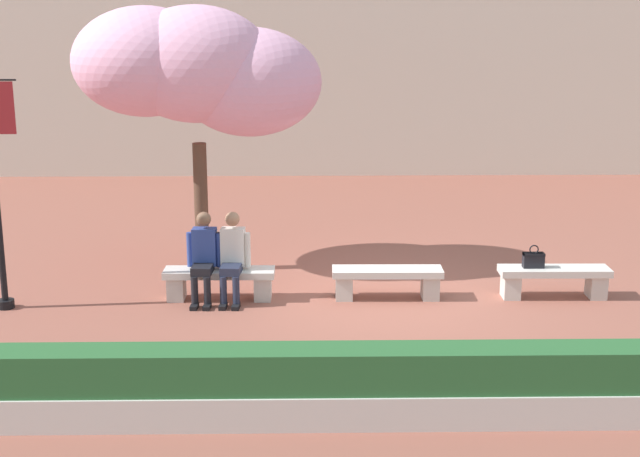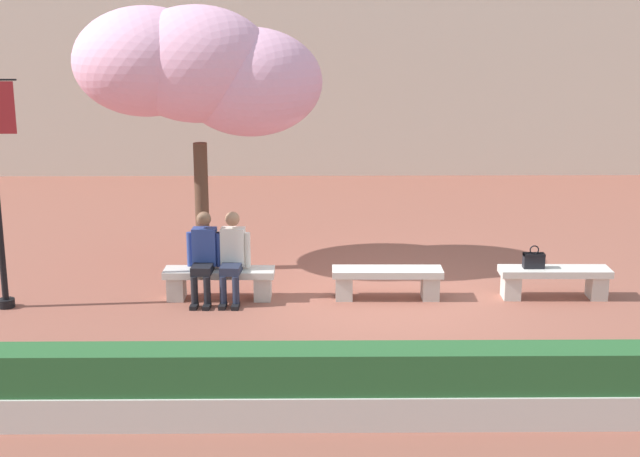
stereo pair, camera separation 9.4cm
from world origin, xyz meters
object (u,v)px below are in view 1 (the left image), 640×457
(stone_bench_near_west, at_px, (387,279))
(person_seated_left, at_px, (204,254))
(stone_bench_center, at_px, (554,278))
(person_seated_right, at_px, (232,254))
(stone_bench_west_end, at_px, (219,280))
(handbag, at_px, (533,259))
(cherry_tree_main, at_px, (196,69))

(stone_bench_near_west, xyz_separation_m, person_seated_left, (-2.64, -0.05, 0.40))
(stone_bench_center, relative_size, person_seated_right, 1.24)
(stone_bench_west_end, height_order, person_seated_left, person_seated_left)
(person_seated_right, bearing_deg, stone_bench_west_end, 164.93)
(stone_bench_west_end, bearing_deg, person_seated_right, -15.07)
(stone_bench_near_west, distance_m, person_seated_left, 2.67)
(person_seated_right, height_order, handbag, person_seated_right)
(stone_bench_near_west, bearing_deg, stone_bench_west_end, 180.00)
(person_seated_left, height_order, handbag, person_seated_left)
(stone_bench_west_end, bearing_deg, cherry_tree_main, 105.26)
(cherry_tree_main, bearing_deg, stone_bench_center, -16.66)
(person_seated_left, bearing_deg, stone_bench_near_west, 1.16)
(stone_bench_near_west, xyz_separation_m, stone_bench_center, (2.43, 0.00, 0.00))
(stone_bench_west_end, xyz_separation_m, person_seated_left, (-0.21, -0.05, 0.40))
(stone_bench_west_end, xyz_separation_m, stone_bench_center, (4.85, 0.00, 0.00))
(stone_bench_near_west, distance_m, handbag, 2.13)
(stone_bench_near_west, relative_size, stone_bench_center, 1.00)
(person_seated_left, distance_m, person_seated_right, 0.41)
(person_seated_left, distance_m, handbag, 4.75)
(stone_bench_near_west, bearing_deg, stone_bench_center, 0.00)
(stone_bench_near_west, height_order, person_seated_left, person_seated_left)
(stone_bench_center, height_order, person_seated_right, person_seated_right)
(stone_bench_west_end, height_order, stone_bench_near_west, same)
(stone_bench_west_end, xyz_separation_m, cherry_tree_main, (-0.43, 1.58, 2.89))
(stone_bench_center, distance_m, person_seated_left, 5.08)
(stone_bench_west_end, height_order, stone_bench_center, same)
(stone_bench_near_west, relative_size, person_seated_left, 1.24)
(cherry_tree_main, bearing_deg, handbag, -17.47)
(stone_bench_west_end, relative_size, cherry_tree_main, 0.38)
(stone_bench_west_end, relative_size, handbag, 4.71)
(stone_bench_west_end, relative_size, person_seated_right, 1.24)
(person_seated_left, bearing_deg, stone_bench_center, 0.60)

